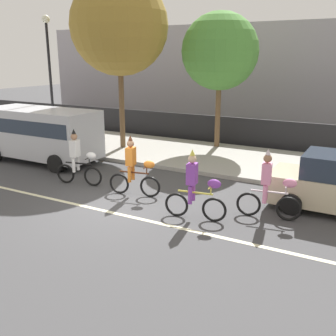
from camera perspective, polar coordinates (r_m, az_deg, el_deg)
ground_plane at (r=11.74m, az=-7.81°, el=-5.36°), size 80.00×80.00×0.00m
road_centre_line at (r=11.37m, az=-9.32°, el=-6.12°), size 36.00×0.14×0.01m
sidewalk_curb at (r=17.11m, az=5.20°, el=1.76°), size 60.00×5.00×0.15m
fence_line at (r=19.62m, az=8.68°, el=5.32°), size 40.00×0.08×1.40m
building_backdrop at (r=27.89m, az=12.72°, el=13.06°), size 28.00×8.00×6.12m
parade_cyclist_zebra at (r=13.57m, az=-12.85°, el=1.04°), size 1.70×0.54×1.92m
parade_cyclist_orange at (r=12.22m, az=-4.89°, el=-0.25°), size 1.70×0.54×1.92m
parade_cyclist_purple at (r=10.41m, az=4.07°, el=-3.11°), size 1.71×0.52×1.92m
parade_cyclist_pink at (r=10.78m, az=14.59°, el=-2.93°), size 1.71×0.53×1.92m
parked_van_silver at (r=16.96m, az=-17.79°, el=5.10°), size 5.00×2.22×2.18m
street_lamp_post at (r=19.28m, az=-16.86°, el=14.49°), size 0.36×0.36×5.86m
street_tree_near_lamp at (r=18.14m, az=-7.09°, el=19.77°), size 4.26×4.26×7.49m
street_tree_far_corner at (r=18.28m, az=7.55°, el=16.41°), size 3.42×3.42×6.02m
pedestrian_onlooker at (r=18.85m, az=-12.88°, el=5.65°), size 0.32×0.20×1.62m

